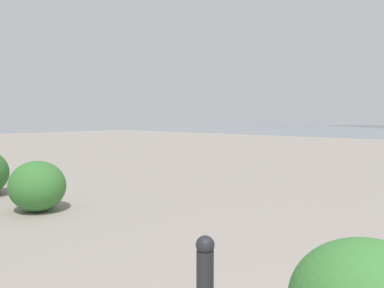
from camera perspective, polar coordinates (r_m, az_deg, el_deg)
bollard_near at (r=2.70m, az=2.04°, el=-20.54°), size 0.13×0.13×0.68m
shrub_tall at (r=6.35m, az=-22.81°, el=-6.02°), size 0.94×0.85×0.80m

